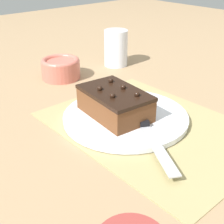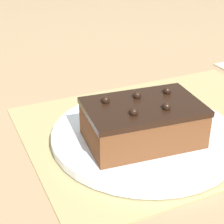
% 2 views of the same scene
% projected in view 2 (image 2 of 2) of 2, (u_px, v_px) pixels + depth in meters
% --- Properties ---
extents(ground_plane, '(3.00, 3.00, 0.00)m').
position_uv_depth(ground_plane, '(168.00, 126.00, 0.62)').
color(ground_plane, '#9E7F5B').
extents(placemat_woven, '(0.46, 0.34, 0.00)m').
position_uv_depth(placemat_woven, '(168.00, 125.00, 0.62)').
color(placemat_woven, tan).
rests_on(placemat_woven, ground_plane).
extents(cake_plate, '(0.28, 0.28, 0.01)m').
position_uv_depth(cake_plate, '(144.00, 135.00, 0.57)').
color(cake_plate, white).
rests_on(cake_plate, placemat_woven).
extents(chocolate_cake, '(0.17, 0.12, 0.07)m').
position_uv_depth(chocolate_cake, '(143.00, 122.00, 0.54)').
color(chocolate_cake, brown).
rests_on(chocolate_cake, cake_plate).
extents(serving_knife, '(0.22, 0.14, 0.01)m').
position_uv_depth(serving_knife, '(191.00, 122.00, 0.58)').
color(serving_knife, black).
rests_on(serving_knife, cake_plate).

